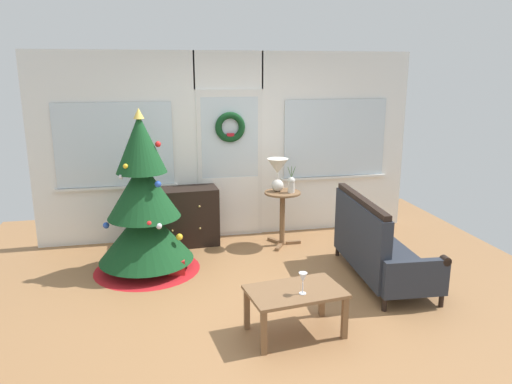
# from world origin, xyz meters

# --- Properties ---
(ground_plane) EXTENTS (6.76, 6.76, 0.00)m
(ground_plane) POSITION_xyz_m (0.00, 0.00, 0.00)
(ground_plane) COLOR #996B42
(back_wall_with_door) EXTENTS (5.20, 0.19, 2.55)m
(back_wall_with_door) POSITION_xyz_m (0.00, 2.08, 1.28)
(back_wall_with_door) COLOR white
(back_wall_with_door) RESTS_ON ground
(christmas_tree) EXTENTS (1.24, 1.24, 1.90)m
(christmas_tree) POSITION_xyz_m (-1.17, 1.02, 0.71)
(christmas_tree) COLOR #4C331E
(christmas_tree) RESTS_ON ground
(dresser_cabinet) EXTENTS (0.92, 0.48, 0.78)m
(dresser_cabinet) POSITION_xyz_m (-0.68, 1.79, 0.39)
(dresser_cabinet) COLOR black
(dresser_cabinet) RESTS_ON ground
(settee_sofa) EXTENTS (0.81, 1.65, 0.96)m
(settee_sofa) POSITION_xyz_m (1.35, 0.21, 0.38)
(settee_sofa) COLOR black
(settee_sofa) RESTS_ON ground
(side_table) EXTENTS (0.50, 0.48, 0.74)m
(side_table) POSITION_xyz_m (0.61, 1.49, 0.52)
(side_table) COLOR brown
(side_table) RESTS_ON ground
(table_lamp) EXTENTS (0.28, 0.28, 0.44)m
(table_lamp) POSITION_xyz_m (0.55, 1.53, 1.02)
(table_lamp) COLOR silver
(table_lamp) RESTS_ON side_table
(flower_vase) EXTENTS (0.11, 0.10, 0.35)m
(flower_vase) POSITION_xyz_m (0.71, 1.43, 0.86)
(flower_vase) COLOR beige
(flower_vase) RESTS_ON side_table
(coffee_table) EXTENTS (0.90, 0.62, 0.42)m
(coffee_table) POSITION_xyz_m (0.13, -0.74, 0.36)
(coffee_table) COLOR brown
(coffee_table) RESTS_ON ground
(wine_glass) EXTENTS (0.08, 0.08, 0.20)m
(wine_glass) POSITION_xyz_m (0.17, -0.83, 0.57)
(wine_glass) COLOR silver
(wine_glass) RESTS_ON coffee_table
(gift_box) EXTENTS (0.19, 0.17, 0.19)m
(gift_box) POSITION_xyz_m (-0.84, 0.79, 0.10)
(gift_box) COLOR red
(gift_box) RESTS_ON ground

